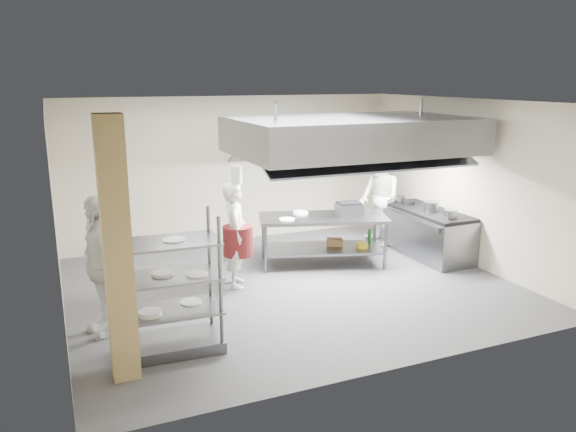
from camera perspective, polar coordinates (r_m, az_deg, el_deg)
name	(u,v)px	position (r m, az deg, el deg)	size (l,w,h in m)	color
floor	(291,286)	(9.38, 0.31, -7.08)	(7.00, 7.00, 0.00)	#303032
ceiling	(291,101)	(8.76, 0.33, 11.56)	(7.00, 7.00, 0.00)	silver
wall_back	(234,170)	(11.72, -5.53, 4.71)	(7.00, 7.00, 0.00)	#BEB297
wall_left	(55,218)	(8.25, -22.60, -0.21)	(6.00, 6.00, 0.00)	#BEB297
wall_right	(466,182)	(10.80, 17.65, 3.34)	(6.00, 6.00, 0.00)	#BEB297
column	(117,252)	(6.44, -16.95, -3.50)	(0.30, 0.30, 3.00)	tan
exhaust_hood	(352,135)	(9.74, 6.49, 8.17)	(4.00, 2.50, 0.60)	gray
hood_strip_a	(304,157)	(9.37, 1.61, 6.06)	(1.60, 0.12, 0.04)	white
hood_strip_b	(395,151)	(10.25, 10.85, 6.49)	(1.60, 0.12, 0.04)	white
wall_shelf	(315,165)	(12.23, 2.79, 5.15)	(1.50, 0.28, 0.04)	gray
island	(323,240)	(10.32, 3.53, -2.47)	(2.30, 0.96, 0.91)	slate
island_worktop	(323,218)	(10.21, 3.57, -0.18)	(2.30, 0.96, 0.06)	gray
island_undershelf	(322,248)	(10.36, 3.52, -3.29)	(2.12, 0.86, 0.04)	slate
pass_rack	(172,284)	(7.11, -11.69, -6.78)	(1.18, 0.69, 1.77)	slate
cooking_range	(427,234)	(11.16, 13.94, -1.79)	(0.80, 2.00, 0.84)	gray
range_top	(428,211)	(11.05, 14.08, 0.46)	(0.78, 1.96, 0.06)	black
chef_head	(236,235)	(9.16, -5.33, -1.92)	(0.64, 0.42, 1.74)	white
chef_line	(379,198)	(11.56, 9.23, 1.79)	(0.94, 0.73, 1.94)	white
chef_plating	(101,265)	(7.82, -18.48, -4.79)	(1.11, 0.46, 1.90)	silver
griddle	(349,209)	(10.30, 6.19, 0.68)	(0.44, 0.34, 0.22)	slate
wicker_basket	(335,242)	(10.47, 4.75, -2.65)	(0.29, 0.20, 0.13)	olive
stockpot	(431,207)	(10.90, 14.34, 0.94)	(0.27, 0.27, 0.19)	gray
plate_stack	(173,308)	(7.22, -11.57, -9.13)	(0.28, 0.28, 0.05)	white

